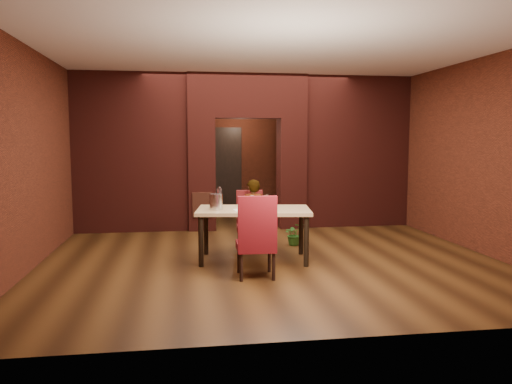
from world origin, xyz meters
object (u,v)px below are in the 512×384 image
(dining_table, at_px, (254,235))
(wine_glass_a, at_px, (242,202))
(wine_glass_b, at_px, (252,202))
(wine_glass_c, at_px, (266,202))
(water_bottle, at_px, (219,197))
(person_seated, at_px, (253,215))
(potted_plant, at_px, (295,234))
(wine_bucket, at_px, (216,202))
(chair_far, at_px, (250,220))
(chair_near, at_px, (256,236))

(dining_table, height_order, wine_glass_a, wine_glass_a)
(wine_glass_b, bearing_deg, wine_glass_c, -5.10)
(wine_glass_a, height_order, water_bottle, water_bottle)
(person_seated, height_order, potted_plant, person_seated)
(wine_bucket, bearing_deg, water_bottle, 73.08)
(chair_far, relative_size, wine_glass_a, 5.37)
(wine_glass_b, bearing_deg, potted_plant, 46.70)
(potted_plant, bearing_deg, wine_glass_b, -133.30)
(wine_bucket, bearing_deg, chair_far, 51.98)
(dining_table, xyz_separation_m, person_seated, (0.09, 0.70, 0.20))
(wine_glass_c, height_order, water_bottle, water_bottle)
(person_seated, height_order, water_bottle, person_seated)
(wine_glass_c, bearing_deg, wine_glass_a, 172.79)
(wine_bucket, relative_size, water_bottle, 0.74)
(dining_table, height_order, chair_near, chair_near)
(chair_far, height_order, wine_glass_a, chair_far)
(chair_far, xyz_separation_m, wine_glass_c, (0.15, -0.76, 0.41))
(chair_near, height_order, wine_glass_a, chair_near)
(dining_table, bearing_deg, wine_bucket, -169.30)
(water_bottle, height_order, potted_plant, water_bottle)
(wine_glass_a, bearing_deg, dining_table, -21.07)
(chair_near, distance_m, wine_glass_a, 1.05)
(chair_far, relative_size, chair_near, 0.88)
(chair_near, distance_m, water_bottle, 1.26)
(person_seated, bearing_deg, chair_far, -63.46)
(chair_near, xyz_separation_m, water_bottle, (-0.41, 1.12, 0.40))
(dining_table, distance_m, chair_far, 0.79)
(chair_near, bearing_deg, person_seated, -94.52)
(wine_bucket, xyz_separation_m, potted_plant, (1.45, 1.01, -0.73))
(water_bottle, bearing_deg, wine_glass_a, -20.93)
(chair_far, relative_size, water_bottle, 3.03)
(chair_far, bearing_deg, wine_bucket, -123.32)
(dining_table, xyz_separation_m, potted_plant, (0.87, 0.98, -0.20))
(wine_glass_b, relative_size, water_bottle, 0.61)
(dining_table, distance_m, wine_glass_a, 0.53)
(wine_glass_c, relative_size, water_bottle, 0.63)
(wine_bucket, bearing_deg, wine_glass_a, 13.09)
(dining_table, relative_size, wine_bucket, 7.11)
(wine_bucket, bearing_deg, chair_near, -62.33)
(water_bottle, relative_size, potted_plant, 0.82)
(dining_table, relative_size, wine_glass_b, 8.57)
(wine_glass_a, bearing_deg, person_seated, 67.30)
(wine_glass_a, height_order, wine_glass_b, wine_glass_b)
(wine_glass_c, bearing_deg, chair_near, -107.90)
(chair_near, distance_m, wine_glass_b, 1.03)
(chair_far, bearing_deg, water_bottle, -129.23)
(wine_bucket, xyz_separation_m, water_bottle, (0.07, 0.22, 0.04))
(person_seated, relative_size, water_bottle, 3.67)
(chair_far, relative_size, wine_glass_b, 4.95)
(wine_glass_a, xyz_separation_m, wine_bucket, (-0.40, -0.09, 0.03))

